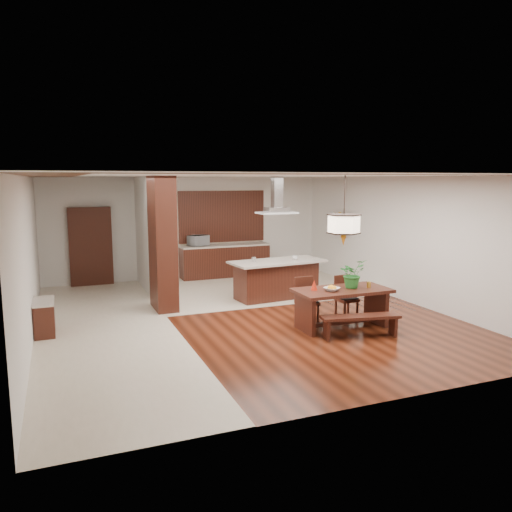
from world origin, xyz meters
name	(u,v)px	position (x,y,z in m)	size (l,w,h in m)	color
room_shell	(242,217)	(0.00, 0.00, 2.06)	(9.00, 9.04, 2.92)	#39150A
tile_hallway	(106,330)	(-2.75, 0.00, 0.01)	(2.50, 9.00, 0.01)	beige
tile_kitchen	(254,287)	(1.25, 2.50, 0.01)	(5.50, 4.00, 0.01)	beige
soffit_band	(242,176)	(0.00, 0.00, 2.88)	(8.00, 9.00, 0.02)	#381D0E
partition_pier	(163,243)	(-1.40, 1.20, 1.45)	(0.45, 1.00, 2.90)	black
partition_stub	(146,234)	(-1.40, 3.30, 1.45)	(0.18, 2.40, 2.90)	silver
hallway_console	(44,317)	(-3.81, 0.20, 0.32)	(0.37, 0.88, 0.63)	black
hallway_doorway	(91,247)	(-2.70, 4.40, 1.05)	(1.10, 0.20, 2.10)	black
rear_counter	(225,261)	(1.00, 4.20, 0.48)	(2.60, 0.62, 0.95)	black
kitchen_window	(222,216)	(1.00, 4.46, 1.75)	(2.60, 0.08, 1.50)	#9D602F
shelf_lower	(340,231)	(3.87, 2.60, 1.40)	(0.26, 0.90, 0.04)	black
shelf_upper	(340,216)	(3.87, 2.60, 1.80)	(0.26, 0.90, 0.04)	black
dining_table	(342,299)	(1.48, -1.47, 0.56)	(1.82, 0.92, 0.76)	black
dining_bench	(360,326)	(1.48, -2.12, 0.20)	(1.44, 0.32, 0.41)	black
dining_chair_left	(307,300)	(1.03, -0.91, 0.45)	(0.40, 0.40, 0.89)	black
dining_chair_right	(347,297)	(1.94, -0.92, 0.43)	(0.38, 0.38, 0.87)	black
pendant_lantern	(344,211)	(1.48, -1.47, 2.25)	(0.64, 0.64, 1.31)	#FDE4C1
foliage_plant	(352,274)	(1.72, -1.44, 1.03)	(0.49, 0.43, 0.55)	#246E29
fruit_bowl	(332,289)	(1.21, -1.54, 0.79)	(0.28, 0.28, 0.07)	#B9AFA1
napkin_cone	(314,285)	(0.94, -1.35, 0.85)	(0.12, 0.12, 0.20)	#B4200C
gold_ornament	(369,285)	(2.03, -1.54, 0.81)	(0.08, 0.08, 0.11)	gold
kitchen_island	(276,279)	(1.30, 1.18, 0.47)	(2.32, 1.19, 0.92)	black
range_hood	(277,195)	(1.30, 1.18, 2.46)	(0.90, 0.55, 0.87)	silver
island_cup	(295,258)	(1.74, 1.09, 0.97)	(0.13, 0.13, 0.10)	silver
microwave	(198,241)	(0.21, 4.21, 1.10)	(0.54, 0.37, 0.30)	silver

